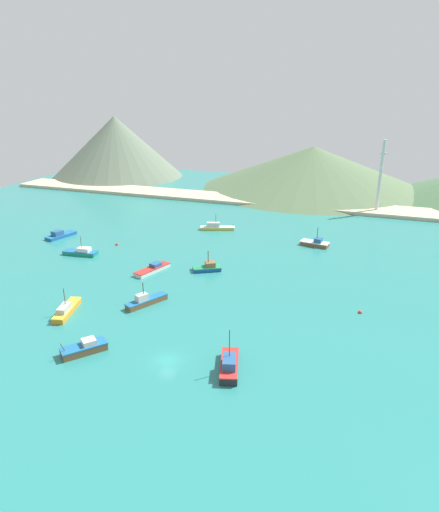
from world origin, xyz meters
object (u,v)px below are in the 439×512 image
object	(u,v)px
buoy_1	(117,244)
radio_tower	(380,176)
fishing_boat_8	(229,365)
fishing_boat_10	(153,269)
fishing_boat_5	(146,301)
fishing_boat_1	(60,235)
fishing_boat_7	(66,310)
buoy_0	(360,312)
fishing_boat_11	(315,243)
fishing_boat_0	(85,348)
fishing_boat_9	(81,252)
fishing_boat_4	(208,267)
fishing_boat_3	(216,227)

from	to	relation	value
buoy_1	radio_tower	bearing A→B (deg)	42.14
fishing_boat_8	radio_tower	world-z (taller)	radio_tower
fishing_boat_8	fishing_boat_10	bearing A→B (deg)	132.85
fishing_boat_5	fishing_boat_1	bearing A→B (deg)	145.50
fishing_boat_8	fishing_boat_7	bearing A→B (deg)	168.24
fishing_boat_7	buoy_0	size ratio (longest dim) A/B	13.01
fishing_boat_1	fishing_boat_11	size ratio (longest dim) A/B	1.20
fishing_boat_5	fishing_boat_7	distance (m)	15.56
radio_tower	fishing_boat_8	bearing A→B (deg)	-99.90
fishing_boat_0	fishing_boat_9	size ratio (longest dim) A/B	0.81
fishing_boat_4	buoy_1	bearing A→B (deg)	163.69
fishing_boat_11	radio_tower	bearing A→B (deg)	70.84
fishing_boat_3	fishing_boat_11	xyz separation A→B (m)	(31.60, -5.29, -0.02)
fishing_boat_10	radio_tower	world-z (taller)	radio_tower
fishing_boat_4	fishing_boat_3	bearing A→B (deg)	106.33
fishing_boat_3	fishing_boat_10	world-z (taller)	fishing_boat_3
fishing_boat_3	fishing_boat_11	world-z (taller)	fishing_boat_11
fishing_boat_8	fishing_boat_4	bearing A→B (deg)	115.64
fishing_boat_0	fishing_boat_1	distance (m)	67.39
fishing_boat_8	buoy_1	world-z (taller)	fishing_boat_8
fishing_boat_4	buoy_1	size ratio (longest dim) A/B	8.55
fishing_boat_3	fishing_boat_9	distance (m)	42.60
fishing_boat_0	fishing_boat_11	bearing A→B (deg)	67.42
fishing_boat_0	fishing_boat_10	bearing A→B (deg)	99.36
fishing_boat_1	fishing_boat_8	xyz separation A→B (m)	(68.98, -47.53, 0.30)
fishing_boat_5	buoy_1	distance (m)	40.14
radio_tower	buoy_0	bearing A→B (deg)	-90.50
fishing_boat_4	fishing_boat_5	size ratio (longest dim) A/B	0.81
fishing_boat_5	fishing_boat_11	bearing A→B (deg)	60.83
fishing_boat_3	fishing_boat_7	world-z (taller)	fishing_boat_7
fishing_boat_5	fishing_boat_10	bearing A→B (deg)	112.97
fishing_boat_10	fishing_boat_1	bearing A→B (deg)	159.20
buoy_1	fishing_boat_10	bearing A→B (deg)	-36.97
fishing_boat_3	fishing_boat_5	distance (m)	54.42
fishing_boat_4	fishing_boat_8	world-z (taller)	fishing_boat_8
fishing_boat_10	fishing_boat_4	bearing A→B (deg)	22.07
fishing_boat_1	buoy_0	distance (m)	89.60
fishing_boat_0	fishing_boat_8	size ratio (longest dim) A/B	0.84
fishing_boat_1	buoy_0	bearing A→B (deg)	-13.13
fishing_boat_1	fishing_boat_4	size ratio (longest dim) A/B	1.32
fishing_boat_4	fishing_boat_7	xyz separation A→B (m)	(-18.18, -30.36, 0.03)
buoy_0	fishing_boat_8	bearing A→B (deg)	-123.92
fishing_boat_10	radio_tower	xyz separation A→B (m)	(49.53, 75.84, 12.37)
fishing_boat_1	fishing_boat_11	distance (m)	74.95
fishing_boat_8	fishing_boat_10	world-z (taller)	fishing_boat_8
fishing_boat_5	fishing_boat_7	size ratio (longest dim) A/B	0.91
fishing_boat_0	fishing_boat_7	distance (m)	15.96
fishing_boat_7	fishing_boat_8	size ratio (longest dim) A/B	1.11
buoy_1	fishing_boat_8	bearing A→B (deg)	-43.66
buoy_0	fishing_boat_11	bearing A→B (deg)	110.76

